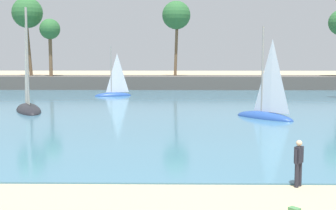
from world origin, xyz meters
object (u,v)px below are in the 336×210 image
sailboat_mid_bay (266,110)px  sailboat_far_left (114,91)px  person_at_waterline (299,162)px  sailboat_near_shore (28,101)px

sailboat_mid_bay → sailboat_far_left: sailboat_mid_bay is taller
person_at_waterline → sailboat_far_left: size_ratio=0.28×
sailboat_far_left → sailboat_mid_bay: bearing=-53.7°
sailboat_mid_bay → sailboat_far_left: size_ratio=1.20×
sailboat_far_left → person_at_waterline: bearing=-72.5°
sailboat_near_shore → sailboat_mid_bay: 19.00m
person_at_waterline → sailboat_near_shore: size_ratio=0.19×
sailboat_far_left → sailboat_near_shore: bearing=-109.8°
person_at_waterline → sailboat_mid_bay: (2.21, 17.26, -0.19)m
sailboat_mid_bay → sailboat_far_left: (-13.43, 18.27, -0.11)m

